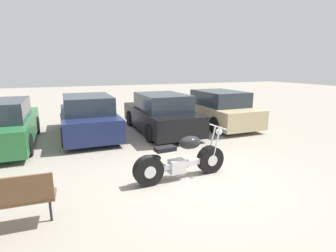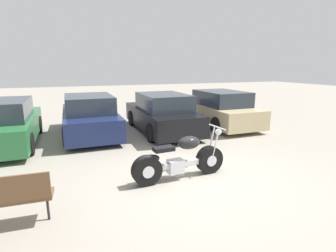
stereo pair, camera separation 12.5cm
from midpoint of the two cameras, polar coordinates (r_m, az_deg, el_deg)
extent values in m
plane|color=gray|center=(6.04, 7.44, -11.04)|extent=(60.00, 60.00, 0.00)
cylinder|color=black|center=(6.22, 9.56, -7.24)|extent=(0.65, 0.24, 0.64)
cylinder|color=silver|center=(6.22, 9.56, -7.24)|extent=(0.27, 0.24, 0.25)
cylinder|color=black|center=(5.53, -3.99, -9.67)|extent=(0.65, 0.24, 0.64)
cylinder|color=silver|center=(5.53, -3.99, -9.67)|extent=(0.27, 0.24, 0.25)
cube|color=silver|center=(5.83, 3.20, -8.30)|extent=(1.19, 0.19, 0.12)
cube|color=silver|center=(5.79, 2.25, -8.76)|extent=(0.36, 0.26, 0.30)
ellipsoid|color=black|center=(5.78, 5.15, -3.63)|extent=(0.54, 0.38, 0.29)
cube|color=black|center=(5.53, -0.30, -5.00)|extent=(0.46, 0.27, 0.09)
ellipsoid|color=black|center=(5.46, -3.54, -7.28)|extent=(0.49, 0.23, 0.20)
cylinder|color=silver|center=(6.08, 10.87, -3.98)|extent=(0.22, 0.05, 0.77)
cylinder|color=silver|center=(6.22, 9.90, -3.55)|extent=(0.22, 0.05, 0.77)
cylinder|color=silver|center=(6.10, 11.21, -0.22)|extent=(0.08, 0.62, 0.03)
sphere|color=silver|center=(6.16, 11.47, -1.27)|extent=(0.15, 0.15, 0.15)
cylinder|color=silver|center=(5.86, -0.29, -9.51)|extent=(1.19, 0.16, 0.08)
cube|color=#286B38|center=(9.65, -31.69, -0.59)|extent=(1.77, 4.34, 0.72)
cube|color=#28333D|center=(9.28, -32.44, 2.97)|extent=(1.56, 2.26, 0.58)
cylinder|color=black|center=(10.87, -26.08, 0.28)|extent=(0.20, 0.63, 0.63)
cylinder|color=black|center=(8.26, -27.54, -3.50)|extent=(0.20, 0.63, 0.63)
cube|color=#19234C|center=(9.93, -16.35, 1.17)|extent=(1.77, 4.34, 0.72)
cube|color=#28333D|center=(9.57, -16.46, 4.69)|extent=(1.56, 2.26, 0.58)
cylinder|color=black|center=(11.27, -21.07, 1.14)|extent=(0.20, 0.63, 0.63)
cylinder|color=black|center=(11.37, -12.75, 1.79)|extent=(0.20, 0.63, 0.63)
cylinder|color=black|center=(8.64, -20.94, -2.22)|extent=(0.20, 0.63, 0.63)
cylinder|color=black|center=(8.78, -10.13, -1.33)|extent=(0.20, 0.63, 0.63)
cube|color=black|center=(10.02, -1.13, 1.79)|extent=(1.77, 4.34, 0.72)
cube|color=#28333D|center=(9.68, -0.62, 5.29)|extent=(1.56, 2.26, 0.58)
cylinder|color=black|center=(11.10, -7.51, 1.73)|extent=(0.20, 0.63, 0.63)
cylinder|color=black|center=(11.58, 0.45, 2.30)|extent=(0.20, 0.63, 0.63)
cylinder|color=black|center=(8.56, -3.25, -1.50)|extent=(0.20, 0.63, 0.63)
cylinder|color=black|center=(9.18, 6.60, -0.58)|extent=(0.20, 0.63, 0.63)
cube|color=#C6B284|center=(11.34, 11.00, 2.85)|extent=(1.77, 4.34, 0.72)
cube|color=#28333D|center=(11.03, 11.86, 5.95)|extent=(1.56, 2.26, 0.58)
cylinder|color=black|center=(12.15, 4.29, 2.76)|extent=(0.20, 0.63, 0.63)
cylinder|color=black|center=(12.93, 10.94, 3.17)|extent=(0.20, 0.63, 0.63)
cylinder|color=black|center=(9.83, 10.99, 0.16)|extent=(0.20, 0.63, 0.63)
cylinder|color=black|center=(10.78, 18.47, 0.84)|extent=(0.20, 0.63, 0.63)
cylinder|color=black|center=(4.80, -23.98, -15.77)|extent=(0.04, 0.04, 0.45)
camera|label=1|loc=(0.06, -89.50, 0.11)|focal=28.00mm
camera|label=2|loc=(0.06, 90.50, -0.11)|focal=28.00mm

